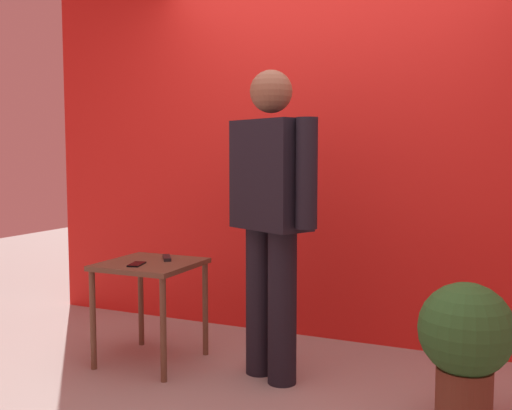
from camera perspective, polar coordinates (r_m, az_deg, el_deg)
back_wall_red at (r=4.06m, az=7.62°, el=6.70°), size 4.58×0.12×2.81m
standing_person at (r=3.27m, az=1.47°, el=-0.35°), size 0.66×0.42×1.74m
side_table at (r=3.65m, az=-10.27°, el=-6.94°), size 0.55×0.55×0.63m
cell_phone at (r=3.54m, az=-11.58°, el=-5.69°), size 0.10×0.16×0.01m
tv_remote at (r=3.70m, az=-8.70°, el=-5.12°), size 0.13×0.16×0.02m
potted_plant at (r=2.96m, az=19.78°, el=-12.47°), size 0.44×0.44×0.69m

